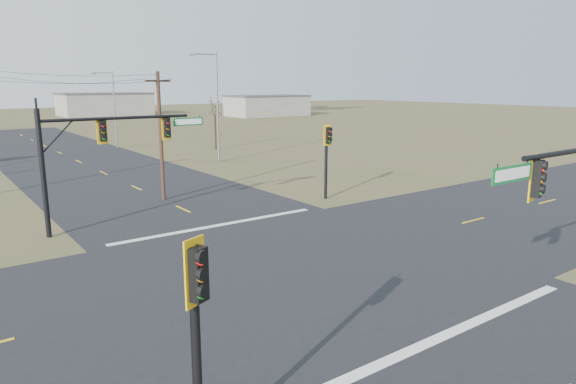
# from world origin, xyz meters

# --- Properties ---
(ground) EXTENTS (320.00, 320.00, 0.00)m
(ground) POSITION_xyz_m (0.00, 0.00, 0.00)
(ground) COLOR brown
(ground) RESTS_ON ground
(road_ew) EXTENTS (160.00, 14.00, 0.02)m
(road_ew) POSITION_xyz_m (0.00, 0.00, 0.01)
(road_ew) COLOR black
(road_ew) RESTS_ON ground
(road_ns) EXTENTS (14.00, 160.00, 0.02)m
(road_ns) POSITION_xyz_m (0.00, 0.00, 0.01)
(road_ns) COLOR black
(road_ns) RESTS_ON ground
(stop_bar_near) EXTENTS (12.00, 0.40, 0.01)m
(stop_bar_near) POSITION_xyz_m (0.00, -7.50, 0.03)
(stop_bar_near) COLOR silver
(stop_bar_near) RESTS_ON road_ns
(stop_bar_far) EXTENTS (12.00, 0.40, 0.01)m
(stop_bar_far) POSITION_xyz_m (0.00, 7.50, 0.03)
(stop_bar_far) COLOR silver
(stop_bar_far) RESTS_ON road_ns
(mast_arm_far) EXTENTS (8.83, 0.44, 6.36)m
(mast_arm_far) POSITION_xyz_m (-4.67, 10.65, 4.61)
(mast_arm_far) COLOR black
(mast_arm_far) RESTS_ON ground
(pedestal_signal_ne) EXTENTS (0.59, 0.52, 4.93)m
(pedestal_signal_ne) POSITION_xyz_m (8.98, 9.10, 3.51)
(pedestal_signal_ne) COLOR black
(pedestal_signal_ne) RESTS_ON ground
(pedestal_signal_sw) EXTENTS (0.67, 0.59, 4.74)m
(pedestal_signal_sw) POSITION_xyz_m (-8.72, -7.91, 3.41)
(pedestal_signal_sw) COLOR black
(pedestal_signal_sw) RESTS_ON ground
(utility_pole_near) EXTENTS (1.95, 0.79, 8.28)m
(utility_pole_near) POSITION_xyz_m (0.09, 15.17, 4.34)
(utility_pole_near) COLOR #452A1D
(utility_pole_near) RESTS_ON ground
(streetlight_a) EXTENTS (2.90, 0.46, 10.36)m
(streetlight_a) POSITION_xyz_m (10.94, 28.00, 5.82)
(streetlight_a) COLOR gray
(streetlight_a) RESTS_ON ground
(streetlight_b) EXTENTS (2.48, 0.27, 8.89)m
(streetlight_b) POSITION_xyz_m (6.47, 44.91, 4.99)
(streetlight_b) COLOR gray
(streetlight_b) RESTS_ON ground
(bare_tree_c) EXTENTS (3.42, 3.42, 6.36)m
(bare_tree_c) POSITION_xyz_m (15.53, 36.78, 4.99)
(bare_tree_c) COLOR black
(bare_tree_c) RESTS_ON ground
(warehouse_mid) EXTENTS (20.00, 12.00, 5.00)m
(warehouse_mid) POSITION_xyz_m (25.00, 110.00, 2.50)
(warehouse_mid) COLOR #A29B90
(warehouse_mid) RESTS_ON ground
(warehouse_right) EXTENTS (18.00, 10.00, 4.50)m
(warehouse_right) POSITION_xyz_m (55.00, 85.00, 2.25)
(warehouse_right) COLOR #A29B90
(warehouse_right) RESTS_ON ground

